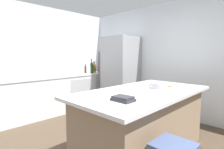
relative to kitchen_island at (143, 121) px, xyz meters
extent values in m
cube|color=silver|center=(-0.49, 1.80, 0.84)|extent=(6.00, 0.10, 2.60)
cube|color=silver|center=(-2.94, -0.45, 0.84)|extent=(0.10, 6.00, 2.60)
cube|color=silver|center=(-2.57, 0.17, -0.02)|extent=(0.64, 2.96, 0.88)
cube|color=silver|center=(-2.57, 0.17, 0.44)|extent=(0.67, 2.99, 0.03)
cube|color=#B2B5BA|center=(-2.25, 0.54, -0.02)|extent=(0.01, 0.60, 0.74)
cube|color=#8E755B|center=(0.00, 0.00, -0.03)|extent=(0.95, 1.92, 0.86)
cube|color=silver|center=(0.00, 0.00, 0.43)|extent=(1.11, 2.12, 0.04)
cube|color=#93969B|center=(-1.68, 1.37, 0.48)|extent=(0.85, 0.76, 1.88)
cylinder|color=#4C4C51|center=(-2.06, 0.97, 0.58)|extent=(0.02, 0.02, 0.94)
cube|color=#473828|center=(0.75, -0.63, 0.12)|extent=(0.36, 0.36, 0.04)
cube|color=#47567F|center=(0.75, -0.63, 0.15)|extent=(0.34, 0.34, 0.03)
cylinder|color=silver|center=(-2.63, -0.32, 0.46)|extent=(0.05, 0.05, 0.02)
cylinder|color=silver|center=(-2.63, -0.32, 0.61)|extent=(0.02, 0.02, 0.28)
cylinder|color=silver|center=(-2.57, -0.32, 0.73)|extent=(0.14, 0.02, 0.02)
cylinder|color=silver|center=(-2.53, 1.55, 0.58)|extent=(0.07, 0.07, 0.25)
cylinder|color=silver|center=(-2.53, 1.55, 0.75)|extent=(0.03, 0.03, 0.09)
cylinder|color=black|center=(-2.53, 1.55, 0.80)|extent=(0.03, 0.03, 0.01)
cylinder|color=#994C23|center=(-2.64, 1.46, 0.56)|extent=(0.06, 0.06, 0.21)
cylinder|color=#994C23|center=(-2.64, 1.46, 0.70)|extent=(0.02, 0.02, 0.08)
cylinder|color=black|center=(-2.64, 1.46, 0.74)|extent=(0.03, 0.03, 0.01)
cylinder|color=red|center=(-2.52, 1.36, 0.54)|extent=(0.05, 0.05, 0.17)
cylinder|color=red|center=(-2.52, 1.36, 0.64)|extent=(0.02, 0.02, 0.04)
cylinder|color=black|center=(-2.52, 1.36, 0.67)|extent=(0.02, 0.02, 0.01)
cylinder|color=brown|center=(-2.58, 1.26, 0.57)|extent=(0.08, 0.08, 0.24)
cylinder|color=brown|center=(-2.58, 1.26, 0.73)|extent=(0.04, 0.04, 0.08)
cylinder|color=black|center=(-2.58, 1.26, 0.77)|extent=(0.04, 0.04, 0.01)
cylinder|color=olive|center=(-2.51, 1.16, 0.56)|extent=(0.06, 0.06, 0.21)
cylinder|color=olive|center=(-2.51, 1.16, 0.70)|extent=(0.03, 0.03, 0.08)
cylinder|color=black|center=(-2.51, 1.16, 0.75)|extent=(0.03, 0.03, 0.01)
cylinder|color=#19381E|center=(-2.49, 1.08, 0.59)|extent=(0.07, 0.07, 0.28)
cylinder|color=#19381E|center=(-2.49, 1.08, 0.79)|extent=(0.03, 0.03, 0.11)
cylinder|color=black|center=(-2.49, 1.08, 0.85)|extent=(0.03, 0.03, 0.01)
cylinder|color=#5B3319|center=(-2.65, 0.98, 0.55)|extent=(0.06, 0.06, 0.19)
cylinder|color=#5B3319|center=(-2.65, 0.98, 0.67)|extent=(0.02, 0.02, 0.05)
cylinder|color=black|center=(-2.65, 0.98, 0.71)|extent=(0.02, 0.02, 0.01)
cube|color=#2D2D33|center=(0.17, -0.63, 0.46)|extent=(0.24, 0.17, 0.03)
cube|color=#2D2D33|center=(0.17, -0.63, 0.49)|extent=(0.22, 0.17, 0.03)
cylinder|color=#B2B5BA|center=(0.06, 0.33, 0.49)|extent=(0.25, 0.25, 0.08)
cube|color=#9E7042|center=(-0.02, 0.51, 0.45)|extent=(0.34, 0.19, 0.02)
camera|label=1|loc=(1.39, -2.05, 0.93)|focal=28.09mm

